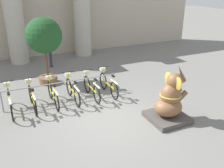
# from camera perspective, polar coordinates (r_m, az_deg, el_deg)

# --- Properties ---
(ground_plane) EXTENTS (60.00, 60.00, 0.00)m
(ground_plane) POSITION_cam_1_polar(r_m,az_deg,el_deg) (8.18, -1.54, -8.23)
(ground_plane) COLOR slate
(building_facade) EXTENTS (20.00, 0.20, 6.00)m
(building_facade) POSITION_cam_1_polar(r_m,az_deg,el_deg) (15.36, -15.04, 17.45)
(building_facade) COLOR #BCB29E
(building_facade) RESTS_ON ground_plane
(column_left) EXTENTS (1.22, 1.22, 5.16)m
(column_left) POSITION_cam_1_polar(r_m,az_deg,el_deg) (14.19, -21.60, 14.76)
(column_left) COLOR #BCB7A8
(column_left) RESTS_ON ground_plane
(column_right) EXTENTS (1.22, 1.22, 5.16)m
(column_right) POSITION_cam_1_polar(r_m,az_deg,el_deg) (14.88, -6.94, 16.41)
(column_right) COLOR #BCB7A8
(column_right) RESTS_ON ground_plane
(bike_rack) EXTENTS (4.25, 0.05, 0.77)m
(bike_rack) POSITION_cam_1_polar(r_m,az_deg,el_deg) (9.33, -11.43, -0.40)
(bike_rack) COLOR gray
(bike_rack) RESTS_ON ground_plane
(bicycle_0) EXTENTS (0.48, 1.77, 0.99)m
(bicycle_0) POSITION_cam_1_polar(r_m,az_deg,el_deg) (9.10, -22.30, -3.79)
(bicycle_0) COLOR black
(bicycle_0) RESTS_ON ground_plane
(bicycle_1) EXTENTS (0.48, 1.77, 0.99)m
(bicycle_1) POSITION_cam_1_polar(r_m,az_deg,el_deg) (9.13, -17.77, -3.03)
(bicycle_1) COLOR black
(bicycle_1) RESTS_ON ground_plane
(bicycle_2) EXTENTS (0.48, 1.77, 0.99)m
(bicycle_2) POSITION_cam_1_polar(r_m,az_deg,el_deg) (9.26, -13.36, -2.17)
(bicycle_2) COLOR black
(bicycle_2) RESTS_ON ground_plane
(bicycle_3) EXTENTS (0.48, 1.77, 0.99)m
(bicycle_3) POSITION_cam_1_polar(r_m,az_deg,el_deg) (9.39, -9.01, -1.45)
(bicycle_3) COLOR black
(bicycle_3) RESTS_ON ground_plane
(bicycle_4) EXTENTS (0.48, 1.77, 0.99)m
(bicycle_4) POSITION_cam_1_polar(r_m,az_deg,el_deg) (9.56, -4.75, -0.80)
(bicycle_4) COLOR black
(bicycle_4) RESTS_ON ground_plane
(bicycle_5) EXTENTS (0.48, 1.77, 0.99)m
(bicycle_5) POSITION_cam_1_polar(r_m,az_deg,el_deg) (9.85, -0.89, 0.02)
(bicycle_5) COLOR black
(bicycle_5) RESTS_ON ground_plane
(elephant_statue) EXTENTS (1.20, 1.20, 1.85)m
(elephant_statue) POSITION_cam_1_polar(r_m,az_deg,el_deg) (8.13, 13.03, -4.06)
(elephant_statue) COLOR #4C4742
(elephant_statue) RESTS_ON ground_plane
(person_pedestrian) EXTENTS (0.23, 0.47, 1.71)m
(person_pedestrian) POSITION_cam_1_polar(r_m,az_deg,el_deg) (13.22, -14.05, 8.11)
(person_pedestrian) COLOR #383342
(person_pedestrian) RESTS_ON ground_plane
(potted_tree) EXTENTS (1.50, 1.50, 2.85)m
(potted_tree) POSITION_cam_1_polar(r_m,az_deg,el_deg) (10.81, -15.29, 10.10)
(potted_tree) COLOR brown
(potted_tree) RESTS_ON ground_plane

